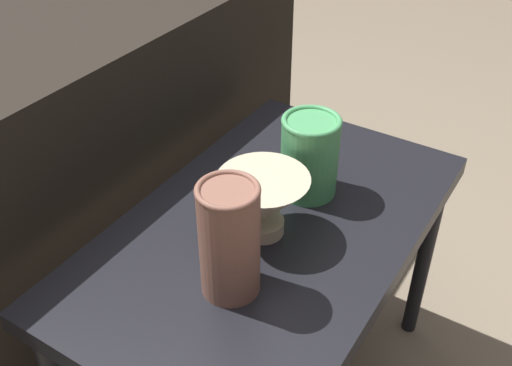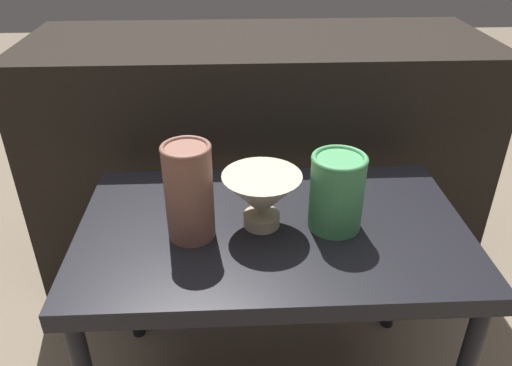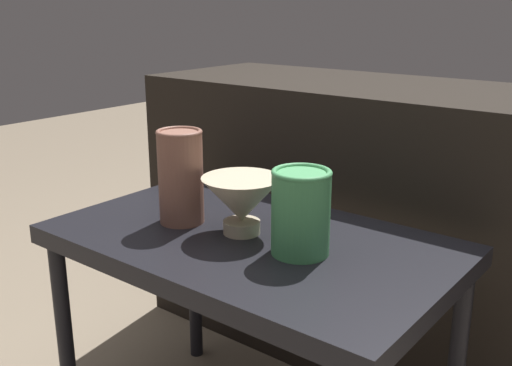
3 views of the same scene
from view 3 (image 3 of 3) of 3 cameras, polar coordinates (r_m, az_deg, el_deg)
The scene contains 5 objects.
table at distance 1.25m, azimuth -0.51°, elevation -7.42°, with size 0.82×0.49×0.53m.
couch_backdrop at distance 1.74m, azimuth 11.63°, elevation -3.67°, with size 1.35×0.50×0.78m.
bowl at distance 1.22m, azimuth -1.41°, elevation -1.74°, with size 0.16×0.16×0.12m.
vase_textured_left at distance 1.28m, azimuth -7.19°, elevation 0.70°, with size 0.10×0.10×0.20m.
vase_colorful_right at distance 1.12m, azimuth 4.29°, elevation -2.66°, with size 0.11×0.11×0.16m.
Camera 3 is at (0.71, -0.89, 0.99)m, focal length 42.00 mm.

